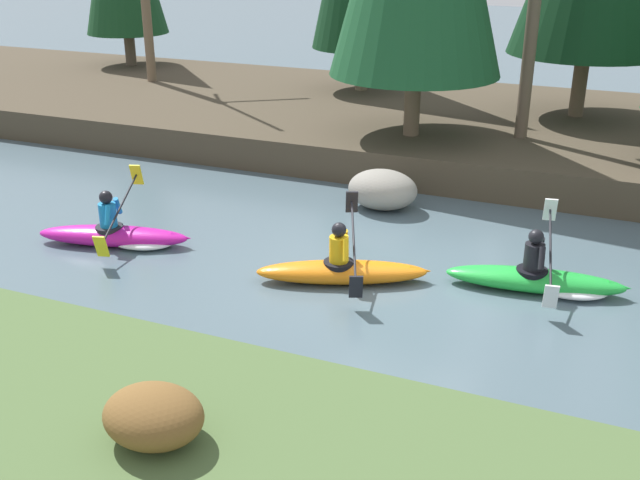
# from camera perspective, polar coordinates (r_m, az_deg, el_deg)

# --- Properties ---
(ground_plane) EXTENTS (90.00, 90.00, 0.00)m
(ground_plane) POSITION_cam_1_polar(r_m,az_deg,el_deg) (12.21, 6.27, -2.56)
(ground_plane) COLOR #4C606B
(riverbank_far) EXTENTS (44.00, 8.77, 0.77)m
(riverbank_far) POSITION_cam_1_polar(r_m,az_deg,el_deg) (19.76, 13.41, 8.08)
(riverbank_far) COLOR #473D2D
(riverbank_far) RESTS_ON ground
(shrub_clump_second) EXTENTS (0.97, 0.81, 0.52)m
(shrub_clump_second) POSITION_cam_1_polar(r_m,az_deg,el_deg) (7.18, -12.57, -12.94)
(shrub_clump_second) COLOR brown
(shrub_clump_second) RESTS_ON riverbank_near
(kayaker_lead) EXTENTS (2.80, 2.07, 1.20)m
(kayaker_lead) POSITION_cam_1_polar(r_m,az_deg,el_deg) (11.99, 16.59, -2.89)
(kayaker_lead) COLOR green
(kayaker_lead) RESTS_ON ground
(kayaker_middle) EXTENTS (2.72, 1.98, 1.20)m
(kayaker_middle) POSITION_cam_1_polar(r_m,az_deg,el_deg) (11.78, 1.79, -2.23)
(kayaker_middle) COLOR orange
(kayaker_middle) RESTS_ON ground
(kayaker_trailing) EXTENTS (2.77, 2.03, 1.20)m
(kayaker_trailing) POSITION_cam_1_polar(r_m,az_deg,el_deg) (13.61, -15.05, 0.40)
(kayaker_trailing) COLOR #C61999
(kayaker_trailing) RESTS_ON ground
(boulder_midstream) EXTENTS (1.39, 1.09, 0.79)m
(boulder_midstream) POSITION_cam_1_polar(r_m,az_deg,el_deg) (14.87, 4.79, 3.85)
(boulder_midstream) COLOR gray
(boulder_midstream) RESTS_ON ground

